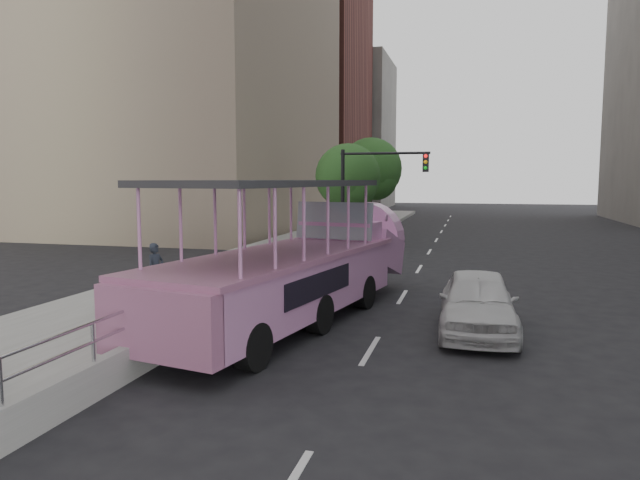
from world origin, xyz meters
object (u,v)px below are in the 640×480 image
car (478,302)px  parking_sign (320,237)px  traffic_signal (367,186)px  street_tree_near (349,179)px  pedestrian_near (156,270)px  duck_boat (300,267)px  street_tree_far (372,171)px

car → parking_sign: bearing=129.0°
traffic_signal → street_tree_near: street_tree_near is taller
pedestrian_near → car: bearing=-77.4°
pedestrian_near → parking_sign: 7.20m
traffic_signal → duck_boat: bearing=-88.5°
duck_boat → street_tree_far: (-1.70, 21.37, 2.91)m
car → street_tree_far: (-6.40, 21.76, 3.54)m
pedestrian_near → street_tree_near: (2.61, 15.25, 2.71)m
traffic_signal → street_tree_near: 3.80m
pedestrian_near → traffic_signal: traffic_signal is taller
pedestrian_near → street_tree_near: size_ratio=0.28×
pedestrian_near → parking_sign: parking_sign is taller
duck_boat → street_tree_far: size_ratio=1.80×
pedestrian_near → parking_sign: bearing=-12.0°
car → street_tree_near: (-6.60, 15.76, 3.05)m
duck_boat → pedestrian_near: 4.52m
duck_boat → pedestrian_near: bearing=178.5°
parking_sign → street_tree_far: bearing=92.1°
traffic_signal → street_tree_near: bearing=115.0°
street_tree_near → parking_sign: bearing=-85.3°
car → street_tree_far: street_tree_far is taller
street_tree_far → parking_sign: bearing=-87.9°
car → street_tree_far: size_ratio=0.70×
duck_boat → pedestrian_near: size_ratio=7.21×
parking_sign → traffic_signal: traffic_signal is taller
traffic_signal → street_tree_far: (-1.40, 9.43, 0.81)m
pedestrian_near → street_tree_near: street_tree_near is taller
traffic_signal → pedestrian_near: bearing=-109.6°
parking_sign → car: bearing=-49.5°
car → parking_sign: parking_sign is taller
car → traffic_signal: traffic_signal is taller
parking_sign → pedestrian_near: bearing=-117.8°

